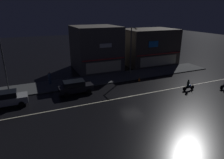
% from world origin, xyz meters
% --- Properties ---
extents(ground_plane, '(140.00, 140.00, 0.00)m').
position_xyz_m(ground_plane, '(0.00, 0.00, 0.00)').
color(ground_plane, black).
extents(lane_divider_stripe, '(34.36, 0.16, 0.01)m').
position_xyz_m(lane_divider_stripe, '(0.00, 0.00, 0.01)').
color(lane_divider_stripe, beige).
rests_on(lane_divider_stripe, ground).
extents(sidewalk_far, '(36.17, 4.37, 0.14)m').
position_xyz_m(sidewalk_far, '(0.00, 7.40, 0.07)').
color(sidewalk_far, '#424447').
rests_on(sidewalk_far, ground).
extents(storefront_left_block, '(9.87, 7.15, 6.77)m').
position_xyz_m(storefront_left_block, '(10.85, 13.08, 3.38)').
color(storefront_left_block, '#4C443A').
rests_on(storefront_left_block, ground).
extents(storefront_center_block, '(7.66, 8.19, 7.57)m').
position_xyz_m(storefront_center_block, '(0.00, 13.60, 3.78)').
color(storefront_center_block, '#56514C').
rests_on(storefront_center_block, ground).
extents(streetlamp_west, '(0.44, 1.64, 7.21)m').
position_xyz_m(streetlamp_west, '(-14.14, 7.69, 4.38)').
color(streetlamp_west, '#47494C').
rests_on(streetlamp_west, sidewalk_far).
extents(streetlamp_mid, '(0.44, 1.64, 7.56)m').
position_xyz_m(streetlamp_mid, '(3.92, 7.60, 4.57)').
color(streetlamp_mid, '#47494C').
rests_on(streetlamp_mid, sidewalk_far).
extents(pedestrian_on_sidewalk, '(0.37, 0.37, 1.76)m').
position_xyz_m(pedestrian_on_sidewalk, '(-8.82, 8.24, 0.95)').
color(pedestrian_on_sidewalk, '#334766').
rests_on(pedestrian_on_sidewalk, sidewalk_far).
extents(parked_car_near_kerb, '(4.30, 1.98, 1.67)m').
position_xyz_m(parked_car_near_kerb, '(-6.20, 3.72, 0.87)').
color(parked_car_near_kerb, black).
rests_on(parked_car_near_kerb, ground).
extents(parked_car_trailing, '(4.30, 1.98, 1.67)m').
position_xyz_m(parked_car_trailing, '(-14.05, 3.19, 0.87)').
color(parked_car_trailing, '#9EA0A5').
rests_on(parked_car_trailing, ground).
extents(motorcycle_lead, '(1.90, 0.60, 1.52)m').
position_xyz_m(motorcycle_lead, '(7.79, -1.25, 0.63)').
color(motorcycle_lead, black).
rests_on(motorcycle_lead, ground).
extents(traffic_cone, '(0.36, 0.36, 0.55)m').
position_xyz_m(traffic_cone, '(3.80, 4.66, 0.28)').
color(traffic_cone, orange).
rests_on(traffic_cone, ground).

